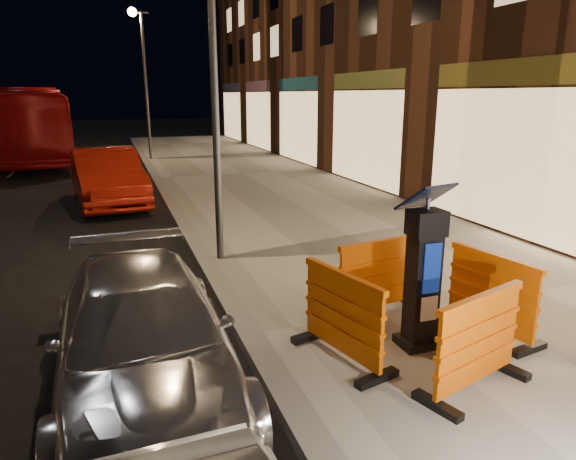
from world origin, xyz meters
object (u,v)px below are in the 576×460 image
object	(u,v)px
barrier_back	(379,277)
car_silver	(147,389)
barrier_front	(478,343)
barrier_bldgside	(491,294)
barrier_kerbside	(343,316)
parking_kiosk	(423,272)
bus_doubledecker	(33,161)
car_red	(110,204)

from	to	relation	value
barrier_back	car_silver	xyz separation A→B (m)	(-2.96, -0.63, -0.64)
barrier_front	barrier_bldgside	size ratio (longest dim) A/B	1.00
barrier_back	barrier_kerbside	size ratio (longest dim) A/B	1.00
barrier_front	barrier_bldgside	world-z (taller)	same
barrier_front	car_silver	world-z (taller)	barrier_front
parking_kiosk	barrier_bldgside	xyz separation A→B (m)	(0.95, 0.00, -0.39)
parking_kiosk	bus_doubledecker	world-z (taller)	parking_kiosk
parking_kiosk	barrier_back	world-z (taller)	parking_kiosk
barrier_bldgside	car_silver	distance (m)	3.97
parking_kiosk	car_red	bearing A→B (deg)	95.47
barrier_kerbside	barrier_bldgside	bearing A→B (deg)	-104.63
barrier_front	barrier_kerbside	size ratio (longest dim) A/B	1.00
car_silver	car_red	bearing A→B (deg)	90.88
barrier_back	car_red	distance (m)	9.61
barrier_kerbside	bus_doubledecker	distance (m)	21.55
barrier_back	barrier_bldgside	bearing A→B (deg)	-54.63
barrier_back	barrier_front	bearing A→B (deg)	-99.63
barrier_front	barrier_bldgside	distance (m)	1.34
car_silver	car_red	xyz separation A→B (m)	(-0.30, 9.65, 0.00)
barrier_back	car_silver	bearing A→B (deg)	-177.59
barrier_back	car_silver	distance (m)	3.09
parking_kiosk	barrier_bldgside	size ratio (longest dim) A/B	1.40
barrier_bldgside	car_red	size ratio (longest dim) A/B	0.27
car_silver	barrier_front	bearing A→B (deg)	-24.15
barrier_front	barrier_kerbside	xyz separation A→B (m)	(-0.95, 0.95, 0.00)
barrier_back	bus_doubledecker	world-z (taller)	bus_doubledecker
parking_kiosk	bus_doubledecker	xyz separation A→B (m)	(-6.43, 20.83, -1.02)
parking_kiosk	barrier_front	xyz separation A→B (m)	(0.00, -0.95, -0.39)
car_red	parking_kiosk	bearing A→B (deg)	-78.55
barrier_front	car_red	world-z (taller)	barrier_front
barrier_front	barrier_bldgside	bearing A→B (deg)	27.37
barrier_back	car_red	xyz separation A→B (m)	(-3.26, 9.02, -0.64)
barrier_back	parking_kiosk	bearing A→B (deg)	-99.63
barrier_kerbside	bus_doubledecker	world-z (taller)	bus_doubledecker
barrier_kerbside	car_red	world-z (taller)	barrier_kerbside
parking_kiosk	car_silver	size ratio (longest dim) A/B	0.43
parking_kiosk	car_red	world-z (taller)	parking_kiosk
parking_kiosk	car_red	distance (m)	10.54
barrier_front	parking_kiosk	bearing A→B (deg)	72.37
barrier_kerbside	barrier_bldgside	size ratio (longest dim) A/B	1.00
barrier_bldgside	car_silver	world-z (taller)	barrier_bldgside
barrier_front	barrier_kerbside	world-z (taller)	same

